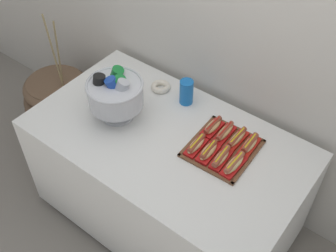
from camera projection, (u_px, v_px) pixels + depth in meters
The scene contains 16 objects.
ground_plane at pixel (167, 215), 2.81m from camera, with size 10.00×10.00×0.00m, color gray.
back_wall at pixel (228, 8), 2.18m from camera, with size 6.00×0.10×2.60m, color silver.
buffet_table at pixel (167, 178), 2.53m from camera, with size 1.53×0.87×0.76m.
floor_vase at pixel (61, 108), 3.19m from camera, with size 0.57×0.57×1.08m.
serving_tray at pixel (222, 148), 2.21m from camera, with size 0.34×0.37×0.01m.
hot_dog_0 at pixel (196, 145), 2.18m from camera, with size 0.07×0.16×0.06m.
hot_dog_1 at pixel (208, 151), 2.15m from camera, with size 0.08×0.16×0.06m.
hot_dog_2 at pixel (221, 158), 2.12m from camera, with size 0.07×0.16×0.06m.
hot_dog_3 at pixel (234, 164), 2.09m from camera, with size 0.07×0.17×0.06m.
hot_dog_4 at pixel (213, 127), 2.28m from camera, with size 0.07×0.15×0.06m.
hot_dog_5 at pixel (225, 133), 2.25m from camera, with size 0.06×0.17×0.06m.
hot_dog_6 at pixel (237, 138), 2.22m from camera, with size 0.06×0.17×0.06m.
hot_dog_7 at pixel (250, 145), 2.19m from camera, with size 0.07×0.16×0.06m.
punch_bowl at pixel (115, 93), 2.27m from camera, with size 0.31×0.31×0.29m.
cup_stack at pixel (186, 92), 2.42m from camera, with size 0.08×0.08×0.15m.
donut at pixel (161, 87), 2.54m from camera, with size 0.12×0.12×0.03m.
Camera 1 is at (0.95, -1.23, 2.42)m, focal length 44.85 mm.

